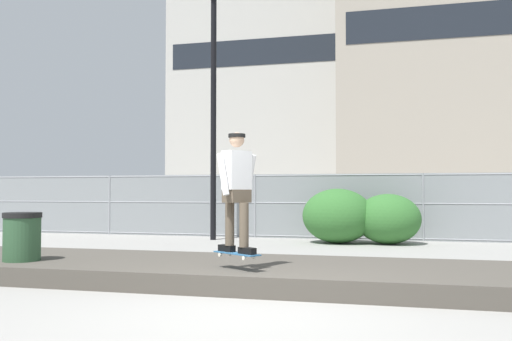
{
  "coord_description": "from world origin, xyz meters",
  "views": [
    {
      "loc": [
        1.62,
        -5.9,
        1.37
      ],
      "look_at": [
        -0.84,
        3.83,
        1.74
      ],
      "focal_mm": 38.58,
      "sensor_mm": 36.0,
      "label": 1
    }
  ],
  "objects_px": {
    "street_lamp": "(214,83)",
    "parked_car_near": "(201,206)",
    "shrub_left": "(338,216)",
    "shrub_center": "(388,219)",
    "trash_bin": "(22,245)",
    "parked_car_mid": "(395,208)",
    "skateboard": "(237,254)",
    "skater": "(237,185)"
  },
  "relations": [
    {
      "from": "shrub_center",
      "to": "trash_bin",
      "type": "bearing_deg",
      "value": -127.81
    },
    {
      "from": "skater",
      "to": "parked_car_near",
      "type": "relative_size",
      "value": 0.37
    },
    {
      "from": "street_lamp",
      "to": "parked_car_near",
      "type": "bearing_deg",
      "value": 115.55
    },
    {
      "from": "skateboard",
      "to": "trash_bin",
      "type": "xyz_separation_m",
      "value": [
        -3.53,
        0.11,
        0.02
      ]
    },
    {
      "from": "shrub_left",
      "to": "shrub_center",
      "type": "height_order",
      "value": "shrub_left"
    },
    {
      "from": "skater",
      "to": "parked_car_mid",
      "type": "height_order",
      "value": "skater"
    },
    {
      "from": "parked_car_near",
      "to": "parked_car_mid",
      "type": "xyz_separation_m",
      "value": [
        6.42,
        -0.05,
        0.0
      ]
    },
    {
      "from": "street_lamp",
      "to": "parked_car_near",
      "type": "xyz_separation_m",
      "value": [
        -1.48,
        3.1,
        -3.58
      ]
    },
    {
      "from": "parked_car_mid",
      "to": "trash_bin",
      "type": "relative_size",
      "value": 4.39
    },
    {
      "from": "skater",
      "to": "parked_car_near",
      "type": "distance_m",
      "value": 11.23
    },
    {
      "from": "skater",
      "to": "shrub_center",
      "type": "xyz_separation_m",
      "value": [
        1.96,
        7.17,
        -0.81
      ]
    },
    {
      "from": "parked_car_near",
      "to": "trash_bin",
      "type": "relative_size",
      "value": 4.37
    },
    {
      "from": "skateboard",
      "to": "shrub_center",
      "type": "relative_size",
      "value": 0.47
    },
    {
      "from": "street_lamp",
      "to": "skateboard",
      "type": "bearing_deg",
      "value": -68.95
    },
    {
      "from": "parked_car_mid",
      "to": "skateboard",
      "type": "bearing_deg",
      "value": -101.72
    },
    {
      "from": "parked_car_near",
      "to": "parked_car_mid",
      "type": "distance_m",
      "value": 6.42
    },
    {
      "from": "shrub_left",
      "to": "shrub_center",
      "type": "distance_m",
      "value": 1.28
    },
    {
      "from": "skater",
      "to": "shrub_left",
      "type": "height_order",
      "value": "skater"
    },
    {
      "from": "skateboard",
      "to": "parked_car_near",
      "type": "height_order",
      "value": "parked_car_near"
    },
    {
      "from": "skater",
      "to": "shrub_left",
      "type": "distance_m",
      "value": 7.18
    },
    {
      "from": "street_lamp",
      "to": "parked_car_near",
      "type": "relative_size",
      "value": 1.59
    },
    {
      "from": "shrub_left",
      "to": "skateboard",
      "type": "bearing_deg",
      "value": -95.46
    },
    {
      "from": "parked_car_near",
      "to": "parked_car_mid",
      "type": "relative_size",
      "value": 0.99
    },
    {
      "from": "skateboard",
      "to": "street_lamp",
      "type": "bearing_deg",
      "value": 111.05
    },
    {
      "from": "skateboard",
      "to": "shrub_left",
      "type": "distance_m",
      "value": 7.14
    },
    {
      "from": "skateboard",
      "to": "parked_car_mid",
      "type": "height_order",
      "value": "parked_car_mid"
    },
    {
      "from": "parked_car_mid",
      "to": "shrub_left",
      "type": "height_order",
      "value": "parked_car_mid"
    },
    {
      "from": "skater",
      "to": "shrub_center",
      "type": "distance_m",
      "value": 7.48
    },
    {
      "from": "parked_car_near",
      "to": "parked_car_mid",
      "type": "bearing_deg",
      "value": -0.49
    },
    {
      "from": "skater",
      "to": "shrub_left",
      "type": "xyz_separation_m",
      "value": [
        0.68,
        7.1,
        -0.74
      ]
    },
    {
      "from": "shrub_center",
      "to": "trash_bin",
      "type": "xyz_separation_m",
      "value": [
        -5.48,
        -7.06,
        -0.13
      ]
    },
    {
      "from": "parked_car_mid",
      "to": "trash_bin",
      "type": "distance_m",
      "value": 11.68
    },
    {
      "from": "parked_car_near",
      "to": "street_lamp",
      "type": "bearing_deg",
      "value": -64.45
    },
    {
      "from": "shrub_left",
      "to": "trash_bin",
      "type": "height_order",
      "value": "shrub_left"
    },
    {
      "from": "skateboard",
      "to": "shrub_center",
      "type": "distance_m",
      "value": 7.44
    },
    {
      "from": "street_lamp",
      "to": "trash_bin",
      "type": "relative_size",
      "value": 6.93
    },
    {
      "from": "shrub_center",
      "to": "trash_bin",
      "type": "distance_m",
      "value": 8.94
    },
    {
      "from": "parked_car_near",
      "to": "trash_bin",
      "type": "distance_m",
      "value": 10.29
    },
    {
      "from": "shrub_left",
      "to": "shrub_center",
      "type": "relative_size",
      "value": 1.11
    },
    {
      "from": "shrub_left",
      "to": "street_lamp",
      "type": "bearing_deg",
      "value": 177.2
    },
    {
      "from": "street_lamp",
      "to": "shrub_center",
      "type": "height_order",
      "value": "street_lamp"
    },
    {
      "from": "trash_bin",
      "to": "shrub_center",
      "type": "bearing_deg",
      "value": 52.19
    }
  ]
}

